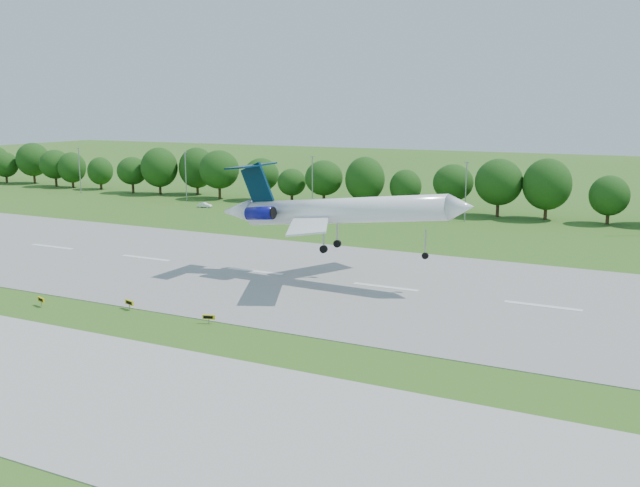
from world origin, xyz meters
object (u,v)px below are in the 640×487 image
Objects in this scene: service_vehicle_a at (205,205)px; service_vehicle_b at (273,204)px; airliner at (331,210)px; taxi_sign_left at (41,300)px.

service_vehicle_a is 0.85× the size of service_vehicle_b.
airliner reaches higher than taxi_sign_left.
taxi_sign_left is 0.46× the size of service_vehicle_a.
service_vehicle_b is at bearing -65.49° from service_vehicle_a.
taxi_sign_left is 86.59m from service_vehicle_b.
service_vehicle_b reaches higher than taxi_sign_left.
airliner is 76.03m from service_vehicle_a.
service_vehicle_b is (-17.45, 84.81, -0.13)m from taxi_sign_left.
service_vehicle_a reaches higher than taxi_sign_left.
airliner is 24.08× the size of taxi_sign_left.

